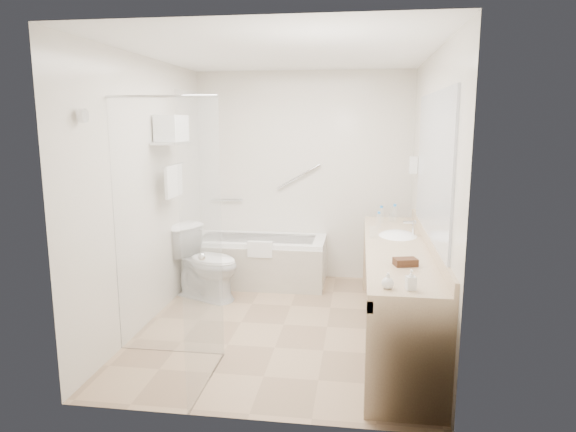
# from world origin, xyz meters

# --- Properties ---
(floor) EXTENTS (3.20, 3.20, 0.00)m
(floor) POSITION_xyz_m (0.00, 0.00, 0.00)
(floor) COLOR tan
(floor) RESTS_ON ground
(ceiling) EXTENTS (2.60, 3.20, 0.10)m
(ceiling) POSITION_xyz_m (0.00, 0.00, 2.50)
(ceiling) COLOR white
(ceiling) RESTS_ON wall_back
(wall_back) EXTENTS (2.60, 0.10, 2.50)m
(wall_back) POSITION_xyz_m (0.00, 1.60, 1.25)
(wall_back) COLOR beige
(wall_back) RESTS_ON ground
(wall_front) EXTENTS (2.60, 0.10, 2.50)m
(wall_front) POSITION_xyz_m (0.00, -1.60, 1.25)
(wall_front) COLOR beige
(wall_front) RESTS_ON ground
(wall_left) EXTENTS (0.10, 3.20, 2.50)m
(wall_left) POSITION_xyz_m (-1.30, 0.00, 1.25)
(wall_left) COLOR beige
(wall_left) RESTS_ON ground
(wall_right) EXTENTS (0.10, 3.20, 2.50)m
(wall_right) POSITION_xyz_m (1.30, 0.00, 1.25)
(wall_right) COLOR beige
(wall_right) RESTS_ON ground
(bathtub) EXTENTS (1.60, 0.73, 0.59)m
(bathtub) POSITION_xyz_m (-0.50, 1.24, 0.28)
(bathtub) COLOR white
(bathtub) RESTS_ON floor
(grab_bar_short) EXTENTS (0.40, 0.03, 0.03)m
(grab_bar_short) POSITION_xyz_m (-0.95, 1.56, 0.95)
(grab_bar_short) COLOR silver
(grab_bar_short) RESTS_ON wall_back
(grab_bar_long) EXTENTS (0.53, 0.03, 0.33)m
(grab_bar_long) POSITION_xyz_m (-0.05, 1.56, 1.25)
(grab_bar_long) COLOR silver
(grab_bar_long) RESTS_ON wall_back
(shower_enclosure) EXTENTS (0.96, 0.91, 2.11)m
(shower_enclosure) POSITION_xyz_m (-0.63, -0.93, 1.07)
(shower_enclosure) COLOR silver
(shower_enclosure) RESTS_ON floor
(towel_shelf) EXTENTS (0.24, 0.55, 0.81)m
(towel_shelf) POSITION_xyz_m (-1.17, 0.35, 1.75)
(towel_shelf) COLOR silver
(towel_shelf) RESTS_ON wall_left
(vanity_counter) EXTENTS (0.55, 2.70, 0.95)m
(vanity_counter) POSITION_xyz_m (1.02, -0.15, 0.64)
(vanity_counter) COLOR tan
(vanity_counter) RESTS_ON floor
(sink) EXTENTS (0.40, 0.52, 0.14)m
(sink) POSITION_xyz_m (1.05, 0.25, 0.82)
(sink) COLOR white
(sink) RESTS_ON vanity_counter
(faucet) EXTENTS (0.03, 0.03, 0.14)m
(faucet) POSITION_xyz_m (1.20, 0.25, 0.93)
(faucet) COLOR silver
(faucet) RESTS_ON vanity_counter
(mirror) EXTENTS (0.02, 2.00, 1.20)m
(mirror) POSITION_xyz_m (1.29, -0.15, 1.55)
(mirror) COLOR #ACB0B8
(mirror) RESTS_ON wall_right
(hairdryer_unit) EXTENTS (0.08, 0.10, 0.18)m
(hairdryer_unit) POSITION_xyz_m (1.25, 1.05, 1.45)
(hairdryer_unit) COLOR white
(hairdryer_unit) RESTS_ON wall_right
(toilet) EXTENTS (0.91, 0.74, 0.78)m
(toilet) POSITION_xyz_m (-0.95, 0.64, 0.39)
(toilet) COLOR white
(toilet) RESTS_ON floor
(amenity_basket) EXTENTS (0.19, 0.15, 0.06)m
(amenity_basket) POSITION_xyz_m (1.04, -0.79, 0.88)
(amenity_basket) COLOR #4D2D1B
(amenity_basket) RESTS_ON vanity_counter
(soap_bottle_a) EXTENTS (0.09, 0.14, 0.06)m
(soap_bottle_a) POSITION_xyz_m (1.03, -1.36, 0.88)
(soap_bottle_a) COLOR white
(soap_bottle_a) RESTS_ON vanity_counter
(soap_bottle_b) EXTENTS (0.11, 0.12, 0.08)m
(soap_bottle_b) POSITION_xyz_m (0.88, -1.35, 0.89)
(soap_bottle_b) COLOR white
(soap_bottle_b) RESTS_ON vanity_counter
(water_bottle_left) EXTENTS (0.05, 0.05, 0.17)m
(water_bottle_left) POSITION_xyz_m (0.89, 0.58, 0.93)
(water_bottle_left) COLOR silver
(water_bottle_left) RESTS_ON vanity_counter
(water_bottle_mid) EXTENTS (0.06, 0.06, 0.18)m
(water_bottle_mid) POSITION_xyz_m (0.92, 0.85, 0.93)
(water_bottle_mid) COLOR silver
(water_bottle_mid) RESTS_ON vanity_counter
(water_bottle_right) EXTENTS (0.06, 0.06, 0.20)m
(water_bottle_right) POSITION_xyz_m (1.06, 0.89, 0.94)
(water_bottle_right) COLOR silver
(water_bottle_right) RESTS_ON vanity_counter
(drinking_glass_near) EXTENTS (0.07, 0.07, 0.08)m
(drinking_glass_near) POSITION_xyz_m (1.04, 0.97, 0.89)
(drinking_glass_near) COLOR silver
(drinking_glass_near) RESTS_ON vanity_counter
(drinking_glass_far) EXTENTS (0.09, 0.09, 0.10)m
(drinking_glass_far) POSITION_xyz_m (0.82, 0.13, 0.90)
(drinking_glass_far) COLOR silver
(drinking_glass_far) RESTS_ON vanity_counter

